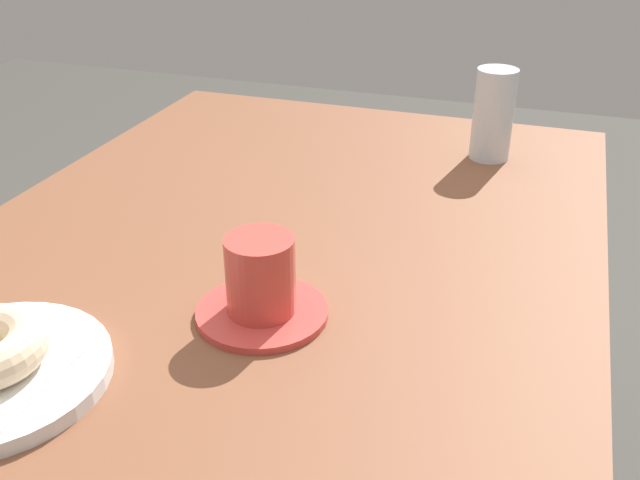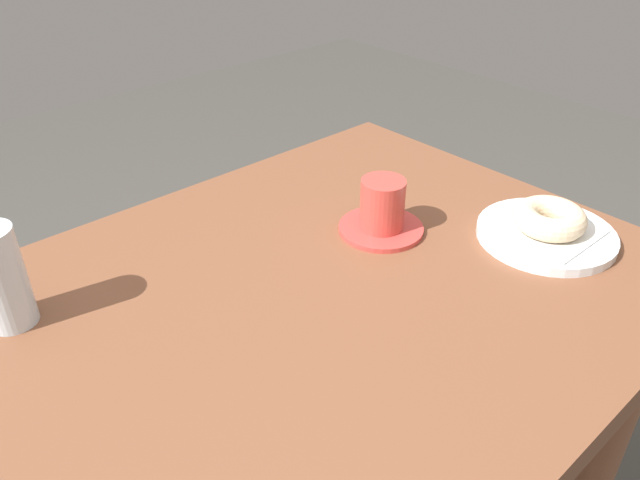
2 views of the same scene
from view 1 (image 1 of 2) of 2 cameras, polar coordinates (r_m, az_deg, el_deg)
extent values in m
cube|color=brown|center=(0.93, -2.80, -0.43)|extent=(1.01, 0.77, 0.05)
cylinder|color=brown|center=(1.43, 15.60, -7.73)|extent=(0.07, 0.07, 0.70)
cylinder|color=brown|center=(1.56, -7.45, -3.67)|extent=(0.07, 0.07, 0.70)
cylinder|color=silver|center=(1.14, 13.39, 9.53)|extent=(0.06, 0.06, 0.14)
cylinder|color=#CE413B|center=(0.75, -4.55, -5.66)|extent=(0.14, 0.14, 0.01)
cylinder|color=#CC433A|center=(0.73, -4.68, -2.73)|extent=(0.07, 0.07, 0.08)
cylinder|color=black|center=(0.71, -4.80, -0.19)|extent=(0.06, 0.06, 0.00)
camera|label=2|loc=(1.47, -17.99, 30.95)|focal=34.93mm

